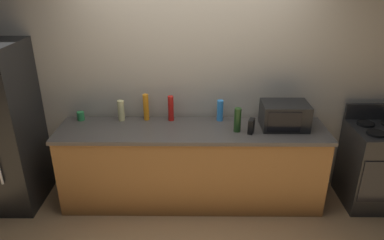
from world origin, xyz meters
The scene contains 12 objects.
ground_plane centered at (0.00, 0.00, 0.00)m, with size 8.00×8.00×0.00m, color #A87F51.
back_wall centered at (0.00, 0.81, 1.35)m, with size 6.40×0.10×2.70m, color #B2A893.
counter_run centered at (0.00, 0.40, 0.45)m, with size 2.84×0.64×0.90m.
stove_range centered at (2.00, 0.40, 0.46)m, with size 0.60×0.61×1.08m.
microwave centered at (0.97, 0.45, 1.04)m, with size 0.48×0.35×0.27m.
cordless_phone centered at (0.60, 0.31, 0.98)m, with size 0.05×0.11×0.15m, color black.
bottle_vinegar centered at (-0.78, 0.62, 1.01)m, with size 0.07×0.07×0.23m, color beige.
bottle_hot_sauce centered at (-0.23, 0.62, 1.04)m, with size 0.06×0.06×0.28m, color red.
bottle_wine centered at (0.47, 0.34, 1.03)m, with size 0.07×0.07×0.26m, color #1E3F19.
bottle_spray_cleaner centered at (0.31, 0.63, 1.02)m, with size 0.07×0.07×0.23m, color #338CE5.
bottle_dish_soap centered at (-0.51, 0.64, 1.05)m, with size 0.06×0.06×0.29m, color orange.
mug_green centered at (-1.23, 0.62, 0.95)m, with size 0.08×0.08×0.10m, color #2D8C47.
Camera 1 is at (0.03, -2.97, 2.48)m, focal length 33.16 mm.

